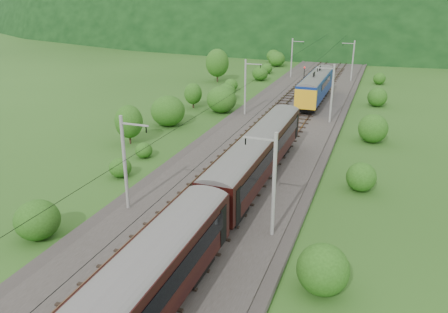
% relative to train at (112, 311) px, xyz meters
% --- Properties ---
extents(ground, '(600.00, 600.00, 0.00)m').
position_rel_train_xyz_m(ground, '(-2.40, 14.69, -3.71)').
color(ground, '#254A17').
rests_on(ground, ground).
extents(railbed, '(14.00, 220.00, 0.30)m').
position_rel_train_xyz_m(railbed, '(-2.40, 24.69, -3.56)').
color(railbed, '#38332D').
rests_on(railbed, ground).
extents(track_left, '(2.40, 220.00, 0.27)m').
position_rel_train_xyz_m(track_left, '(-4.80, 24.69, -3.34)').
color(track_left, brown).
rests_on(track_left, railbed).
extents(track_right, '(2.40, 220.00, 0.27)m').
position_rel_train_xyz_m(track_right, '(0.00, 24.69, -3.34)').
color(track_right, brown).
rests_on(track_right, railbed).
extents(catenary_left, '(2.54, 192.28, 8.00)m').
position_rel_train_xyz_m(catenary_left, '(-8.52, 46.69, 0.79)').
color(catenary_left, gray).
rests_on(catenary_left, railbed).
extents(catenary_right, '(2.54, 192.28, 8.00)m').
position_rel_train_xyz_m(catenary_right, '(3.72, 46.69, 0.79)').
color(catenary_right, gray).
rests_on(catenary_right, railbed).
extents(overhead_wires, '(4.83, 198.00, 0.03)m').
position_rel_train_xyz_m(overhead_wires, '(-2.40, 24.69, 3.39)').
color(overhead_wires, black).
rests_on(overhead_wires, ground).
extents(mountain_main, '(504.00, 360.00, 244.00)m').
position_rel_train_xyz_m(mountain_main, '(-2.40, 274.69, -3.71)').
color(mountain_main, black).
rests_on(mountain_main, ground).
extents(mountain_ridge, '(336.00, 280.00, 132.00)m').
position_rel_train_xyz_m(mountain_ridge, '(-122.40, 314.69, -3.71)').
color(mountain_ridge, black).
rests_on(mountain_ridge, ground).
extents(train, '(3.16, 126.85, 5.50)m').
position_rel_train_xyz_m(train, '(0.00, 0.00, 0.00)').
color(train, black).
rests_on(train, ground).
extents(hazard_post_near, '(0.16, 0.16, 1.47)m').
position_rel_train_xyz_m(hazard_post_near, '(-2.66, 41.63, -2.68)').
color(hazard_post_near, red).
rests_on(hazard_post_near, railbed).
extents(hazard_post_far, '(0.17, 0.17, 1.59)m').
position_rel_train_xyz_m(hazard_post_far, '(-1.82, 46.03, -2.62)').
color(hazard_post_far, red).
rests_on(hazard_post_far, railbed).
extents(signal, '(0.28, 0.28, 2.50)m').
position_rel_train_xyz_m(signal, '(-5.55, 77.49, -1.95)').
color(signal, black).
rests_on(signal, railbed).
extents(vegetation_left, '(13.84, 149.08, 6.67)m').
position_rel_train_xyz_m(vegetation_left, '(-16.68, 38.09, -1.52)').
color(vegetation_left, '#235015').
rests_on(vegetation_left, ground).
extents(vegetation_right, '(4.84, 106.51, 3.18)m').
position_rel_train_xyz_m(vegetation_right, '(9.23, 32.54, -2.35)').
color(vegetation_right, '#235015').
rests_on(vegetation_right, ground).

